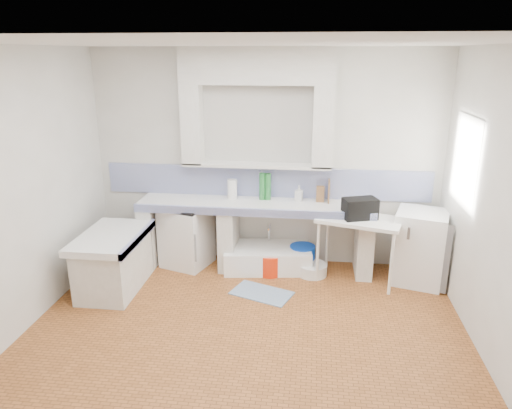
# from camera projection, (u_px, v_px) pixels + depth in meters

# --- Properties ---
(floor) EXTENTS (4.50, 4.50, 0.00)m
(floor) POSITION_uv_depth(u_px,v_px,m) (244.00, 340.00, 4.70)
(floor) COLOR #985527
(floor) RESTS_ON ground
(ceiling) EXTENTS (4.50, 4.50, 0.00)m
(ceiling) POSITION_uv_depth(u_px,v_px,m) (241.00, 43.00, 3.85)
(ceiling) COLOR silver
(ceiling) RESTS_ON ground
(wall_back) EXTENTS (4.50, 0.00, 4.50)m
(wall_back) POSITION_uv_depth(u_px,v_px,m) (265.00, 159.00, 6.16)
(wall_back) COLOR silver
(wall_back) RESTS_ON ground
(wall_front) EXTENTS (4.50, 0.00, 4.50)m
(wall_front) POSITION_uv_depth(u_px,v_px,m) (183.00, 328.00, 2.38)
(wall_front) COLOR silver
(wall_front) RESTS_ON ground
(wall_left) EXTENTS (0.00, 4.50, 4.50)m
(wall_left) POSITION_uv_depth(u_px,v_px,m) (10.00, 197.00, 4.54)
(wall_left) COLOR silver
(wall_left) RESTS_ON ground
(wall_right) EXTENTS (0.00, 4.50, 4.50)m
(wall_right) POSITION_uv_depth(u_px,v_px,m) (505.00, 216.00, 4.01)
(wall_right) COLOR silver
(wall_right) RESTS_ON ground
(alcove_mass) EXTENTS (1.90, 0.25, 0.45)m
(alcove_mass) POSITION_uv_depth(u_px,v_px,m) (257.00, 66.00, 5.70)
(alcove_mass) COLOR silver
(alcove_mass) RESTS_ON ground
(window_frame) EXTENTS (0.35, 0.86, 1.06)m
(window_frame) POSITION_uv_depth(u_px,v_px,m) (483.00, 163.00, 5.06)
(window_frame) COLOR #3D2213
(window_frame) RESTS_ON ground
(lace_valance) EXTENTS (0.01, 0.84, 0.24)m
(lace_valance) POSITION_uv_depth(u_px,v_px,m) (474.00, 127.00, 4.96)
(lace_valance) COLOR white
(lace_valance) RESTS_ON ground
(counter_slab) EXTENTS (3.00, 0.60, 0.08)m
(counter_slab) POSITION_uv_depth(u_px,v_px,m) (255.00, 206.00, 6.06)
(counter_slab) COLOR white
(counter_slab) RESTS_ON ground
(counter_lip) EXTENTS (3.00, 0.04, 0.10)m
(counter_lip) POSITION_uv_depth(u_px,v_px,m) (252.00, 212.00, 5.79)
(counter_lip) COLOR navy
(counter_lip) RESTS_ON ground
(counter_pier_left) EXTENTS (0.20, 0.55, 0.82)m
(counter_pier_left) POSITION_uv_depth(u_px,v_px,m) (152.00, 233.00, 6.36)
(counter_pier_left) COLOR silver
(counter_pier_left) RESTS_ON ground
(counter_pier_mid) EXTENTS (0.20, 0.55, 0.82)m
(counter_pier_mid) POSITION_uv_depth(u_px,v_px,m) (229.00, 237.00, 6.23)
(counter_pier_mid) COLOR silver
(counter_pier_mid) RESTS_ON ground
(counter_pier_right) EXTENTS (0.20, 0.55, 0.82)m
(counter_pier_right) POSITION_uv_depth(u_px,v_px,m) (364.00, 243.00, 6.03)
(counter_pier_right) COLOR silver
(counter_pier_right) RESTS_ON ground
(peninsula_top) EXTENTS (0.70, 1.10, 0.08)m
(peninsula_top) POSITION_uv_depth(u_px,v_px,m) (111.00, 237.00, 5.55)
(peninsula_top) COLOR white
(peninsula_top) RESTS_ON ground
(peninsula_base) EXTENTS (0.60, 1.00, 0.62)m
(peninsula_base) POSITION_uv_depth(u_px,v_px,m) (114.00, 265.00, 5.66)
(peninsula_base) COLOR silver
(peninsula_base) RESTS_ON ground
(peninsula_lip) EXTENTS (0.04, 1.10, 0.10)m
(peninsula_lip) POSITION_uv_depth(u_px,v_px,m) (138.00, 239.00, 5.51)
(peninsula_lip) COLOR navy
(peninsula_lip) RESTS_ON ground
(backsplash) EXTENTS (4.27, 0.03, 0.40)m
(backsplash) POSITION_uv_depth(u_px,v_px,m) (265.00, 182.00, 6.24)
(backsplash) COLOR navy
(backsplash) RESTS_ON ground
(stove) EXTENTS (0.70, 0.69, 0.80)m
(stove) POSITION_uv_depth(u_px,v_px,m) (187.00, 236.00, 6.29)
(stove) COLOR white
(stove) RESTS_ON ground
(sink) EXTENTS (1.19, 0.74, 0.27)m
(sink) POSITION_uv_depth(u_px,v_px,m) (267.00, 258.00, 6.25)
(sink) COLOR white
(sink) RESTS_ON ground
(side_table) EXTENTS (1.10, 0.80, 0.04)m
(side_table) POSITION_uv_depth(u_px,v_px,m) (357.00, 249.00, 5.84)
(side_table) COLOR white
(side_table) RESTS_ON ground
(fridge) EXTENTS (0.72, 0.72, 0.90)m
(fridge) POSITION_uv_depth(u_px,v_px,m) (419.00, 247.00, 5.81)
(fridge) COLOR white
(fridge) RESTS_ON ground
(bucket_red) EXTENTS (0.39, 0.39, 0.29)m
(bucket_red) POSITION_uv_depth(u_px,v_px,m) (247.00, 255.00, 6.33)
(bucket_red) COLOR #BD2B09
(bucket_red) RESTS_ON ground
(bucket_orange) EXTENTS (0.35, 0.35, 0.27)m
(bucket_orange) POSITION_uv_depth(u_px,v_px,m) (270.00, 264.00, 6.07)
(bucket_orange) COLOR red
(bucket_orange) RESTS_ON ground
(bucket_blue) EXTENTS (0.34, 0.34, 0.31)m
(bucket_blue) POSITION_uv_depth(u_px,v_px,m) (302.00, 257.00, 6.24)
(bucket_blue) COLOR #063CC3
(bucket_blue) RESTS_ON ground
(basin_white) EXTENTS (0.48, 0.48, 0.15)m
(basin_white) POSITION_uv_depth(u_px,v_px,m) (312.00, 269.00, 6.08)
(basin_white) COLOR white
(basin_white) RESTS_ON ground
(water_bottle_a) EXTENTS (0.08, 0.08, 0.30)m
(water_bottle_a) POSITION_uv_depth(u_px,v_px,m) (270.00, 253.00, 6.39)
(water_bottle_a) COLOR silver
(water_bottle_a) RESTS_ON ground
(water_bottle_b) EXTENTS (0.09, 0.09, 0.28)m
(water_bottle_b) POSITION_uv_depth(u_px,v_px,m) (281.00, 254.00, 6.38)
(water_bottle_b) COLOR silver
(water_bottle_b) RESTS_ON ground
(black_bag) EXTENTS (0.45, 0.34, 0.25)m
(black_bag) POSITION_uv_depth(u_px,v_px,m) (360.00, 209.00, 5.67)
(black_bag) COLOR black
(black_bag) RESTS_ON side_table
(green_bottle_a) EXTENTS (0.09, 0.09, 0.35)m
(green_bottle_a) POSITION_uv_depth(u_px,v_px,m) (262.00, 186.00, 6.12)
(green_bottle_a) COLOR #257332
(green_bottle_a) RESTS_ON counter_slab
(green_bottle_b) EXTENTS (0.09, 0.09, 0.35)m
(green_bottle_b) POSITION_uv_depth(u_px,v_px,m) (268.00, 187.00, 6.12)
(green_bottle_b) COLOR #257332
(green_bottle_b) RESTS_ON counter_slab
(knife_block) EXTENTS (0.10, 0.08, 0.20)m
(knife_block) POSITION_uv_depth(u_px,v_px,m) (320.00, 194.00, 6.06)
(knife_block) COLOR olive
(knife_block) RESTS_ON counter_slab
(cutting_board) EXTENTS (0.02, 0.21, 0.28)m
(cutting_board) POSITION_uv_depth(u_px,v_px,m) (329.00, 191.00, 6.03)
(cutting_board) COLOR olive
(cutting_board) RESTS_ON counter_slab
(paper_towel) EXTENTS (0.17, 0.17, 0.25)m
(paper_towel) POSITION_uv_depth(u_px,v_px,m) (232.00, 189.00, 6.18)
(paper_towel) COLOR white
(paper_towel) RESTS_ON counter_slab
(soap_bottle) EXTENTS (0.11, 0.11, 0.20)m
(soap_bottle) POSITION_uv_depth(u_px,v_px,m) (299.00, 193.00, 6.09)
(soap_bottle) COLOR white
(soap_bottle) RESTS_ON counter_slab
(rug) EXTENTS (0.79, 0.62, 0.01)m
(rug) POSITION_uv_depth(u_px,v_px,m) (262.00, 293.00, 5.61)
(rug) COLOR #3C6593
(rug) RESTS_ON ground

